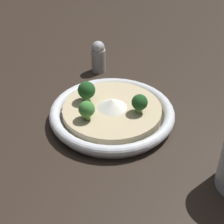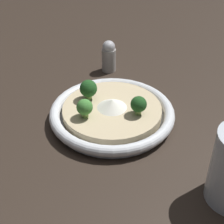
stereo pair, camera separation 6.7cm
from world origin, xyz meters
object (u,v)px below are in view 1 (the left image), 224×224
(broccoli_front_right, at_px, (87,109))
(risotto_bowl, at_px, (112,113))
(broccoli_back, at_px, (140,103))
(pepper_shaker, at_px, (98,57))
(broccoli_front, at_px, (86,91))

(broccoli_front_right, bearing_deg, risotto_bowl, 153.71)
(broccoli_back, height_order, pepper_shaker, pepper_shaker)
(broccoli_front_right, relative_size, pepper_shaker, 0.47)
(risotto_bowl, xyz_separation_m, pepper_shaker, (-0.16, -0.12, 0.02))
(broccoli_back, relative_size, pepper_shaker, 0.48)
(broccoli_front, relative_size, broccoli_front_right, 1.13)
(pepper_shaker, bearing_deg, broccoli_front, 19.96)
(broccoli_back, xyz_separation_m, pepper_shaker, (-0.16, -0.17, -0.01))
(broccoli_front, distance_m, pepper_shaker, 0.18)
(broccoli_front, relative_size, pepper_shaker, 0.54)
(broccoli_front, bearing_deg, risotto_bowl, 91.36)
(pepper_shaker, bearing_deg, broccoli_front_right, 22.44)
(risotto_bowl, distance_m, broccoli_back, 0.06)
(broccoli_back, height_order, broccoli_front, broccoli_front)
(risotto_bowl, xyz_separation_m, broccoli_front_right, (0.05, -0.03, 0.03))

